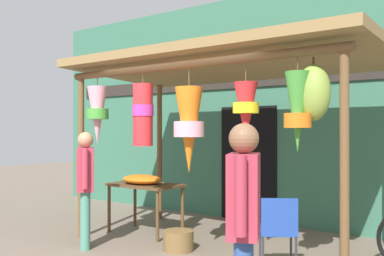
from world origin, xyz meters
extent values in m
cube|color=#387056|center=(0.00, 2.68, 1.98)|extent=(10.58, 0.25, 3.95)
cube|color=#2D2823|center=(0.00, 2.54, 2.45)|extent=(9.52, 0.04, 0.24)
cube|color=black|center=(-0.44, 2.55, 1.00)|extent=(1.10, 0.03, 2.00)
cylinder|color=brown|center=(-1.79, -0.01, 1.19)|extent=(0.09, 0.09, 2.38)
cylinder|color=brown|center=(2.13, -0.01, 1.19)|extent=(0.09, 0.09, 2.38)
cylinder|color=brown|center=(-1.79, 1.74, 1.19)|extent=(0.09, 0.09, 2.38)
cylinder|color=brown|center=(0.17, -0.01, 2.38)|extent=(4.12, 0.10, 0.10)
cylinder|color=brown|center=(0.17, 1.74, 2.53)|extent=(4.12, 0.10, 0.10)
cube|color=olive|center=(0.17, 0.87, 2.50)|extent=(4.42, 2.25, 0.26)
cylinder|color=brown|center=(-1.45, 0.01, 2.28)|extent=(0.01, 0.01, 0.12)
cone|color=pink|center=(-1.45, 0.01, 1.80)|extent=(0.30, 0.30, 0.83)
cylinder|color=green|center=(-1.45, 0.01, 1.82)|extent=(0.32, 0.32, 0.15)
cylinder|color=brown|center=(-0.52, -0.02, 2.26)|extent=(0.01, 0.01, 0.14)
cylinder|color=red|center=(-0.52, -0.02, 1.79)|extent=(0.26, 0.26, 0.81)
cylinder|color=#D13399|center=(-0.52, -0.02, 1.84)|extent=(0.28, 0.28, 0.15)
cylinder|color=brown|center=(0.25, -0.02, 2.22)|extent=(0.01, 0.01, 0.23)
cone|color=orange|center=(0.25, -0.02, 1.59)|extent=(0.34, 0.34, 1.04)
cylinder|color=pink|center=(0.25, -0.02, 1.60)|extent=(0.37, 0.37, 0.19)
cylinder|color=brown|center=(1.02, 0.02, 2.23)|extent=(0.01, 0.01, 0.21)
cone|color=red|center=(1.02, 0.02, 1.79)|extent=(0.27, 0.27, 0.66)
cylinder|color=yellow|center=(1.02, 0.02, 1.83)|extent=(0.29, 0.29, 0.12)
cylinder|color=brown|center=(1.65, -0.02, 2.26)|extent=(0.01, 0.01, 0.15)
cone|color=green|center=(1.65, -0.02, 1.77)|extent=(0.26, 0.26, 0.83)
cylinder|color=orange|center=(1.65, -0.02, 1.69)|extent=(0.28, 0.28, 0.15)
cylinder|color=#4C3D23|center=(1.78, 0.09, 2.30)|extent=(0.02, 0.02, 0.07)
ellipsoid|color=#89A842|center=(1.78, 0.09, 1.97)|extent=(0.35, 0.30, 0.58)
cube|color=brown|center=(-1.20, 0.75, 0.74)|extent=(1.11, 0.67, 0.04)
cylinder|color=brown|center=(-1.71, 0.47, 0.36)|extent=(0.05, 0.05, 0.72)
cylinder|color=brown|center=(-0.70, 0.47, 0.36)|extent=(0.05, 0.05, 0.72)
cylinder|color=brown|center=(-1.71, 1.04, 0.36)|extent=(0.05, 0.05, 0.72)
cylinder|color=brown|center=(-0.70, 1.04, 0.36)|extent=(0.05, 0.05, 0.72)
ellipsoid|color=orange|center=(-1.21, 0.69, 0.84)|extent=(0.68, 0.48, 0.14)
ellipsoid|color=pink|center=(-1.11, 0.64, 0.84)|extent=(0.31, 0.24, 0.10)
cube|color=#2347A8|center=(1.25, 0.33, 0.44)|extent=(0.56, 0.56, 0.04)
cube|color=#2347A8|center=(1.35, 0.19, 0.64)|extent=(0.35, 0.25, 0.40)
cylinder|color=#333338|center=(1.29, 0.58, 0.22)|extent=(0.03, 0.03, 0.44)
cylinder|color=#333338|center=(1.00, 0.38, 0.22)|extent=(0.03, 0.03, 0.44)
cylinder|color=#333338|center=(1.50, 0.29, 0.22)|extent=(0.03, 0.03, 0.44)
cylinder|color=#333338|center=(1.20, 0.08, 0.22)|extent=(0.03, 0.03, 0.44)
cylinder|color=brown|center=(-0.17, 0.29, 0.13)|extent=(0.40, 0.40, 0.26)
cube|color=#B23347|center=(1.90, -1.48, 1.11)|extent=(0.37, 0.46, 0.61)
cylinder|color=#B23347|center=(1.78, -1.25, 1.14)|extent=(0.08, 0.08, 0.55)
cylinder|color=#B23347|center=(2.01, -1.71, 1.14)|extent=(0.08, 0.08, 0.55)
sphere|color=#896042|center=(1.90, -1.48, 1.53)|extent=(0.22, 0.22, 0.22)
cylinder|color=#4C8E7A|center=(-1.18, -0.43, 0.39)|extent=(0.13, 0.13, 0.77)
cylinder|color=#4C8E7A|center=(-1.32, -0.31, 0.39)|extent=(0.13, 0.13, 0.77)
cube|color=#B23347|center=(-1.25, -0.37, 1.06)|extent=(0.45, 0.43, 0.58)
cylinder|color=#B23347|center=(-1.05, -0.54, 1.09)|extent=(0.08, 0.08, 0.52)
cylinder|color=#B23347|center=(-1.44, -0.20, 1.09)|extent=(0.08, 0.08, 0.52)
sphere|color=tan|center=(-1.25, -0.37, 1.46)|extent=(0.21, 0.21, 0.21)
camera|label=1|loc=(3.62, -4.35, 1.59)|focal=42.58mm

